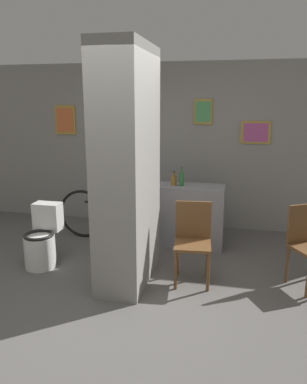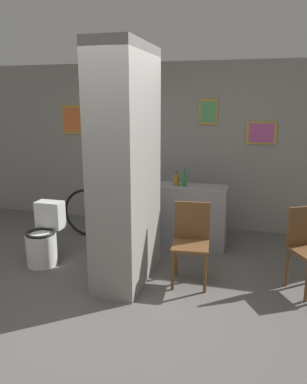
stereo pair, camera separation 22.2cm
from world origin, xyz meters
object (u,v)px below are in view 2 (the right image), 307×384
chair_near_pillar (191,239)px  bicycle (121,215)px  toilet (44,239)px  bottle_tall (184,179)px

chair_near_pillar → bicycle: bearing=134.2°
toilet → bicycle: 1.22m
bicycle → bottle_tall: (0.94, 0.00, 0.59)m
chair_near_pillar → bottle_tall: bottle_tall is taller
chair_near_pillar → bottle_tall: (-0.29, 1.03, 0.46)m
bicycle → bottle_tall: size_ratio=6.89×
toilet → chair_near_pillar: size_ratio=0.83×
toilet → bicycle: size_ratio=0.41×
toilet → bottle_tall: bearing=33.0°
chair_near_pillar → toilet: bearing=174.3°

